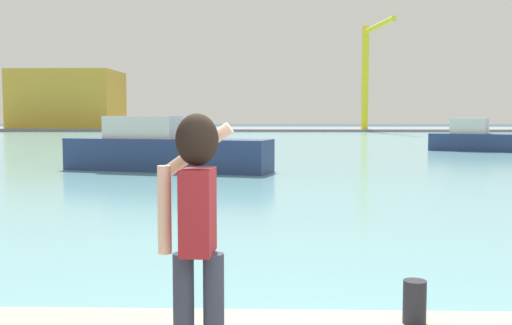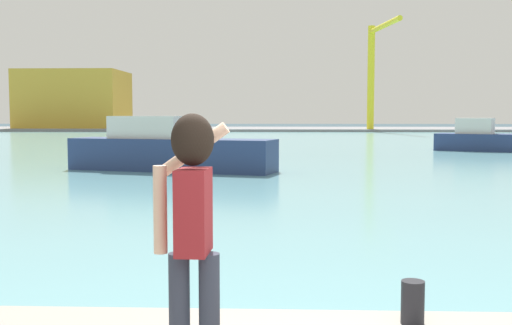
# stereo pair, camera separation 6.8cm
# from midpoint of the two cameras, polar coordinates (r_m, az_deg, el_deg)

# --- Properties ---
(ground_plane) EXTENTS (220.00, 220.00, 0.00)m
(ground_plane) POSITION_cam_midpoint_polar(r_m,az_deg,el_deg) (53.34, 2.89, 1.92)
(ground_plane) COLOR #334751
(harbor_water) EXTENTS (140.00, 100.00, 0.02)m
(harbor_water) POSITION_cam_midpoint_polar(r_m,az_deg,el_deg) (55.34, 2.87, 2.03)
(harbor_water) COLOR #6BA8B2
(harbor_water) RESTS_ON ground_plane
(far_shore_dock) EXTENTS (140.00, 20.00, 0.37)m
(far_shore_dock) POSITION_cam_midpoint_polar(r_m,az_deg,el_deg) (95.31, 2.63, 3.16)
(far_shore_dock) COLOR gray
(far_shore_dock) RESTS_ON ground_plane
(person_photographer) EXTENTS (0.53, 0.55, 1.74)m
(person_photographer) POSITION_cam_midpoint_polar(r_m,az_deg,el_deg) (4.00, -5.55, -5.07)
(person_photographer) COLOR #2D3342
(person_photographer) RESTS_ON quay_promenade
(harbor_bollard) EXTENTS (0.19, 0.19, 0.36)m
(harbor_bollard) POSITION_cam_midpoint_polar(r_m,az_deg,el_deg) (5.31, 14.89, -12.60)
(harbor_bollard) COLOR black
(harbor_bollard) RESTS_ON quay_promenade
(boat_moored) EXTENTS (9.14, 4.24, 2.32)m
(boat_moored) POSITION_cam_midpoint_polar(r_m,az_deg,el_deg) (26.06, -8.23, 1.14)
(boat_moored) COLOR navy
(boat_moored) RESTS_ON harbor_water
(boat_moored_2) EXTENTS (6.86, 5.01, 2.17)m
(boat_moored_2) POSITION_cam_midpoint_polar(r_m,az_deg,el_deg) (42.75, 20.79, 2.07)
(boat_moored_2) COLOR navy
(boat_moored_2) RESTS_ON harbor_water
(warehouse_left) EXTENTS (15.63, 12.05, 8.95)m
(warehouse_left) POSITION_cam_midpoint_polar(r_m,az_deg,el_deg) (100.83, -16.69, 5.70)
(warehouse_left) COLOR gold
(warehouse_left) RESTS_ON far_shore_dock
(port_crane) EXTENTS (2.49, 12.54, 14.63)m
(port_crane) POSITION_cam_midpoint_polar(r_m,az_deg,el_deg) (87.12, 11.13, 9.13)
(port_crane) COLOR yellow
(port_crane) RESTS_ON far_shore_dock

